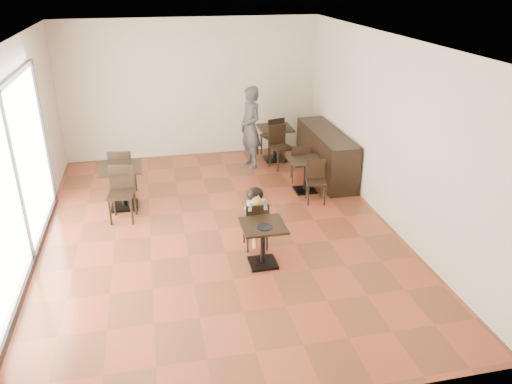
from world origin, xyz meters
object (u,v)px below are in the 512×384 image
object	(u,v)px
adult_patron	(250,128)
chair_mid_a	(300,163)
chair_left_a	(123,172)
chair_back_b	(281,148)
chair_left_b	(121,195)
child_chair	(255,224)
child	(255,218)
chair_mid_b	(316,182)
cafe_table_back	(275,143)
child_table	(263,245)
chair_back_a	(272,136)
cafe_table_left	(123,187)
cafe_table_mid	(306,175)

from	to	relation	value
adult_patron	chair_mid_a	bearing A→B (deg)	22.66
chair_left_a	chair_back_b	xyz separation A→B (m)	(3.44, 0.80, -0.01)
chair_left_b	child_chair	bearing A→B (deg)	-25.55
child	chair_mid_b	xyz separation A→B (m)	(1.50, 1.43, -0.11)
chair_mid_a	chair_back_b	world-z (taller)	chair_back_b
chair_mid_b	cafe_table_back	bearing A→B (deg)	105.83
child_table	chair_mid_b	bearing A→B (deg)	52.77
child_table	adult_patron	size ratio (longest dim) A/B	0.37
child	child_table	bearing A→B (deg)	-90.00
chair_back_a	child	bearing A→B (deg)	56.87
cafe_table_back	chair_left_b	size ratio (longest dim) A/B	0.81
child	chair_mid_a	distance (m)	2.94
chair_left_b	child_table	bearing A→B (deg)	-34.57
chair_back_a	chair_left_b	bearing A→B (deg)	22.95
child_chair	chair_back_a	distance (m)	4.40
chair_left_a	chair_mid_a	bearing A→B (deg)	-171.78
cafe_table_back	cafe_table_left	bearing A→B (deg)	-151.04
chair_mid_a	chair_back_a	distance (m)	1.69
chair_mid_b	chair_left_a	size ratio (longest dim) A/B	0.83
chair_back_b	cafe_table_mid	bearing A→B (deg)	-99.26
child_table	cafe_table_back	distance (m)	4.63
child_chair	child_table	bearing A→B (deg)	90.00
adult_patron	cafe_table_back	bearing A→B (deg)	98.93
chair_left_b	chair_back_a	size ratio (longest dim) A/B	1.03
adult_patron	child_chair	bearing A→B (deg)	-26.22
child	chair_back_a	xyz separation A→B (m)	(1.31, 4.20, -0.04)
cafe_table_mid	cafe_table_back	bearing A→B (deg)	94.70
child	adult_patron	bearing A→B (deg)	79.62
adult_patron	chair_mid_b	size ratio (longest dim) A/B	2.24
cafe_table_mid	chair_mid_a	xyz separation A→B (m)	(0.04, 0.55, 0.07)
chair_back_a	chair_left_a	bearing A→B (deg)	9.99
chair_left_a	chair_back_b	bearing A→B (deg)	-158.51
child_chair	cafe_table_mid	distance (m)	2.46
adult_patron	cafe_table_back	world-z (taller)	adult_patron
child_table	chair_left_a	size ratio (longest dim) A/B	0.69
cafe_table_left	cafe_table_back	bearing A→B (deg)	28.96
child_table	child_chair	size ratio (longest dim) A/B	0.83
chair_back_b	chair_left_b	bearing A→B (deg)	-166.89
cafe_table_left	cafe_table_back	size ratio (longest dim) A/B	1.03
child	chair_left_a	size ratio (longest dim) A/B	1.05
cafe_table_back	chair_mid_a	size ratio (longest dim) A/B	0.98
cafe_table_back	chair_mid_a	xyz separation A→B (m)	(0.19, -1.36, 0.01)
child	chair_left_a	world-z (taller)	child
child	chair_mid_b	world-z (taller)	child
cafe_table_mid	adult_patron	bearing A→B (deg)	116.61
chair_mid_b	chair_left_b	distance (m)	3.64
cafe_table_mid	child_table	bearing A→B (deg)	-120.10
cafe_table_left	child_table	bearing A→B (deg)	-49.89
child_table	child	world-z (taller)	child
adult_patron	chair_left_b	bearing A→B (deg)	-68.18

